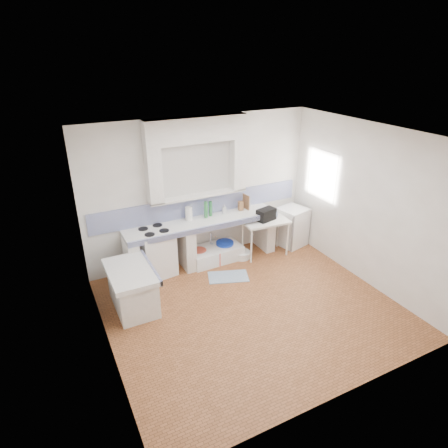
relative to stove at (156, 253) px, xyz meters
name	(u,v)px	position (x,y,z in m)	size (l,w,h in m)	color
floor	(251,308)	(1.05, -1.73, -0.43)	(4.50, 4.50, 0.00)	#93552F
ceiling	(258,136)	(1.05, -1.73, 2.37)	(4.50, 4.50, 0.00)	white
wall_back	(201,190)	(1.05, 0.27, 0.97)	(4.50, 4.50, 0.00)	white
wall_front	(350,303)	(1.05, -3.73, 0.97)	(4.50, 4.50, 0.00)	white
wall_left	(99,266)	(-1.20, -1.73, 0.97)	(4.50, 4.50, 0.00)	white
wall_right	(366,205)	(3.30, -1.73, 0.97)	(4.50, 4.50, 0.00)	white
alcove_mass	(196,130)	(0.95, 0.15, 2.14)	(1.90, 0.25, 0.45)	white
window_frame	(329,174)	(3.47, -0.53, 1.17)	(0.35, 0.86, 1.06)	#382211
lace_valance	(325,156)	(3.33, -0.53, 1.55)	(0.01, 0.84, 0.24)	white
counter_slab	(203,223)	(0.95, -0.03, 0.43)	(3.00, 0.60, 0.08)	white
counter_lip	(209,228)	(0.95, -0.31, 0.43)	(3.00, 0.04, 0.10)	navy
counter_pier_left	(132,260)	(-0.45, -0.03, -0.02)	(0.20, 0.55, 0.82)	white
counter_pier_mid	(186,248)	(0.60, -0.03, -0.02)	(0.20, 0.55, 0.82)	white
counter_pier_right	(264,230)	(2.35, -0.03, -0.02)	(0.20, 0.55, 0.82)	white
peninsula_top	(131,272)	(-0.65, -0.83, 0.23)	(0.70, 1.10, 0.08)	white
peninsula_base	(133,290)	(-0.65, -0.83, -0.12)	(0.60, 1.00, 0.62)	white
peninsula_lip	(151,267)	(-0.32, -0.83, 0.23)	(0.04, 1.10, 0.10)	navy
backsplash	(201,205)	(1.05, 0.26, 0.67)	(4.27, 0.03, 0.40)	navy
stove	(156,253)	(0.00, 0.00, 0.00)	(0.61, 0.59, 0.87)	white
sink	(215,254)	(1.19, -0.04, -0.31)	(1.05, 0.57, 0.25)	white
side_table	(265,238)	(2.20, -0.29, -0.06)	(0.91, 0.50, 0.04)	white
fridge	(292,227)	(2.95, -0.16, -0.02)	(0.54, 0.54, 0.83)	white
bucket_red	(199,256)	(0.85, -0.01, -0.29)	(0.31, 0.31, 0.29)	#CD4A34
bucket_orange	(216,257)	(1.16, -0.18, -0.29)	(0.30, 0.30, 0.28)	red
bucket_blue	(225,249)	(1.43, -0.01, -0.27)	(0.35, 0.35, 0.33)	#0F2FA9
basin_white	(242,255)	(1.71, -0.21, -0.37)	(0.35, 0.35, 0.14)	white
water_bottle_a	(207,251)	(1.09, 0.12, -0.29)	(0.07, 0.07, 0.28)	silver
water_bottle_b	(212,250)	(1.20, 0.12, -0.29)	(0.08, 0.08, 0.28)	silver
black_bag	(266,215)	(2.21, -0.26, 0.44)	(0.38, 0.22, 0.24)	black
green_bottle_a	(206,210)	(1.07, 0.08, 0.63)	(0.07, 0.07, 0.32)	#2C7A3E
green_bottle_b	(211,209)	(1.19, 0.12, 0.61)	(0.06, 0.06, 0.29)	#2C7A3E
knife_block	(241,206)	(1.84, 0.10, 0.56)	(0.10, 0.08, 0.19)	brown
cutting_board	(246,202)	(1.98, 0.12, 0.62)	(0.02, 0.22, 0.30)	brown
paper_towel	(189,214)	(0.73, 0.12, 0.60)	(0.13, 0.13, 0.27)	white
soap_bottle	(224,209)	(1.48, 0.12, 0.56)	(0.08, 0.08, 0.18)	white
rug	(228,277)	(1.13, -0.73, -0.43)	(0.73, 0.42, 0.01)	#3C648C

